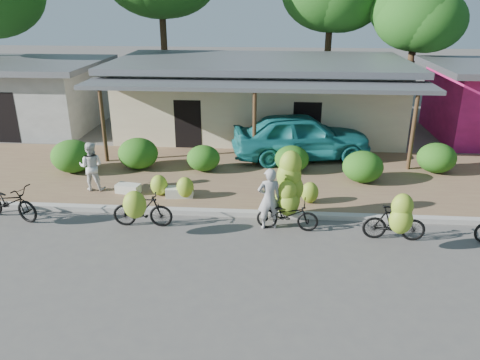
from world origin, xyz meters
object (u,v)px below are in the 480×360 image
(vendor, at_px, (269,199))
(bike_far_left, at_px, (6,200))
(tree_near_right, at_px, (413,14))
(bike_center, at_px, (288,197))
(bike_left, at_px, (141,209))
(sack_near, at_px, (180,192))
(sack_far, at_px, (128,188))
(teal_van, at_px, (301,136))
(bystander, at_px, (91,166))
(bike_right, at_px, (397,220))

(vendor, bearing_deg, bike_far_left, -11.12)
(tree_near_right, xyz_separation_m, bike_center, (-6.14, -13.06, -4.32))
(bike_left, bearing_deg, bike_center, -82.77)
(sack_near, relative_size, sack_far, 1.13)
(vendor, bearing_deg, sack_near, -42.31)
(sack_near, xyz_separation_m, sack_far, (-1.70, 0.19, -0.01))
(bike_far_left, bearing_deg, bike_center, -70.28)
(bike_far_left, height_order, teal_van, teal_van)
(sack_far, distance_m, bystander, 1.38)
(bystander, bearing_deg, sack_near, 170.31)
(tree_near_right, distance_m, bike_far_left, 19.97)
(bike_right, bearing_deg, teal_van, 21.69)
(bike_left, height_order, teal_van, teal_van)
(tree_near_right, distance_m, bike_right, 15.04)
(sack_near, distance_m, sack_far, 1.71)
(bystander, bearing_deg, sack_far, 168.99)
(bike_right, xyz_separation_m, teal_van, (-2.16, 6.33, 0.34))
(bike_left, distance_m, bike_right, 6.73)
(vendor, height_order, teal_van, teal_van)
(bike_right, height_order, bystander, bystander)
(bike_center, xyz_separation_m, bike_right, (2.73, -0.89, -0.17))
(sack_far, height_order, vendor, vendor)
(bike_left, distance_m, sack_far, 2.44)
(tree_near_right, distance_m, sack_near, 15.79)
(bystander, height_order, teal_van, teal_van)
(bike_center, xyz_separation_m, sack_near, (-3.34, 1.41, -0.57))
(bike_left, height_order, bike_center, bike_center)
(bike_left, bearing_deg, bike_far_left, 85.39)
(bike_far_left, distance_m, bike_right, 10.69)
(bike_far_left, xyz_separation_m, teal_van, (8.52, 5.78, 0.40))
(sack_near, distance_m, teal_van, 5.67)
(bike_left, bearing_deg, sack_far, 24.59)
(bike_right, bearing_deg, bystander, 76.36)
(bystander, bearing_deg, bike_right, 160.92)
(bike_far_left, height_order, sack_near, bike_far_left)
(tree_near_right, relative_size, bike_right, 4.18)
(bike_center, height_order, sack_near, bike_center)
(sack_far, xyz_separation_m, vendor, (4.51, -1.84, 0.61))
(bystander, bearing_deg, teal_van, -154.24)
(bike_right, height_order, vendor, vendor)
(sack_near, distance_m, vendor, 3.32)
(bike_left, relative_size, bike_right, 1.03)
(vendor, bearing_deg, bystander, -31.31)
(bike_center, relative_size, teal_van, 0.40)
(bystander, distance_m, teal_van, 7.74)
(tree_near_right, distance_m, bystander, 17.28)
(bike_right, xyz_separation_m, sack_far, (-7.77, 2.49, -0.41))
(vendor, bearing_deg, bike_left, -6.27)
(tree_near_right, height_order, bike_right, tree_near_right)
(bike_right, distance_m, sack_near, 6.50)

